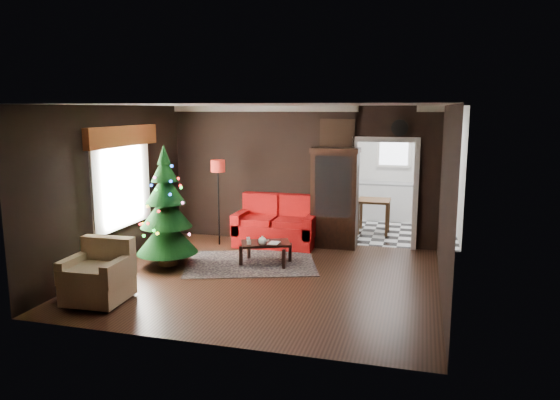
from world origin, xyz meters
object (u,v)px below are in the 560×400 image
(coffee_table, at_px, (266,253))
(kitchen_table, at_px, (373,216))
(floor_lamp, at_px, (219,205))
(christmas_tree, at_px, (166,208))
(loveseat, at_px, (276,221))
(armchair, at_px, (97,271))
(wall_clock, at_px, (400,128))
(curio_cabinet, at_px, (335,200))
(teapot, at_px, (262,241))

(coffee_table, relative_size, kitchen_table, 1.14)
(floor_lamp, relative_size, christmas_tree, 0.89)
(loveseat, relative_size, floor_lamp, 0.94)
(loveseat, xyz_separation_m, kitchen_table, (1.80, 1.65, -0.12))
(floor_lamp, height_order, coffee_table, floor_lamp)
(armchair, height_order, wall_clock, wall_clock)
(floor_lamp, bearing_deg, coffee_table, -38.41)
(curio_cabinet, distance_m, christmas_tree, 3.34)
(curio_cabinet, relative_size, christmas_tree, 0.93)
(teapot, xyz_separation_m, kitchen_table, (1.63, 3.14, -0.10))
(teapot, bearing_deg, kitchen_table, 62.58)
(christmas_tree, distance_m, coffee_table, 1.93)
(kitchen_table, bearing_deg, armchair, -122.50)
(loveseat, height_order, armchair, loveseat)
(floor_lamp, xyz_separation_m, wall_clock, (3.48, 0.64, 1.55))
(floor_lamp, relative_size, kitchen_table, 2.41)
(floor_lamp, distance_m, teapot, 1.84)
(armchair, xyz_separation_m, teapot, (1.78, 2.21, 0.02))
(christmas_tree, relative_size, teapot, 12.24)
(curio_cabinet, height_order, coffee_table, curio_cabinet)
(floor_lamp, height_order, wall_clock, wall_clock)
(christmas_tree, bearing_deg, wall_clock, 30.73)
(armchair, bearing_deg, teapot, 48.76)
(armchair, height_order, teapot, armchair)
(kitchen_table, bearing_deg, coffee_table, -119.04)
(kitchen_table, bearing_deg, curio_cabinet, -114.44)
(christmas_tree, height_order, kitchen_table, christmas_tree)
(floor_lamp, relative_size, coffee_table, 2.11)
(loveseat, distance_m, floor_lamp, 1.21)
(teapot, xyz_separation_m, wall_clock, (2.18, 1.89, 1.90))
(curio_cabinet, distance_m, floor_lamp, 2.33)
(floor_lamp, bearing_deg, wall_clock, 10.48)
(armchair, relative_size, teapot, 5.13)
(coffee_table, bearing_deg, armchair, -126.36)
(loveseat, xyz_separation_m, armchair, (-1.60, -3.70, -0.04))
(wall_clock, bearing_deg, curio_cabinet, -171.47)
(curio_cabinet, bearing_deg, coffee_table, -123.07)
(floor_lamp, height_order, kitchen_table, floor_lamp)
(curio_cabinet, distance_m, armchair, 4.81)
(floor_lamp, distance_m, kitchen_table, 3.52)
(curio_cabinet, xyz_separation_m, coffee_table, (-0.98, -1.50, -0.75))
(curio_cabinet, bearing_deg, armchair, -125.13)
(curio_cabinet, xyz_separation_m, kitchen_table, (0.65, 1.43, -0.57))
(wall_clock, bearing_deg, coffee_table, -142.33)
(loveseat, distance_m, coffee_table, 1.33)
(kitchen_table, bearing_deg, teapot, -117.42)
(wall_clock, relative_size, kitchen_table, 0.43)
(loveseat, xyz_separation_m, coffee_table, (0.17, -1.28, -0.30))
(floor_lamp, distance_m, christmas_tree, 1.67)
(loveseat, distance_m, teapot, 1.50)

